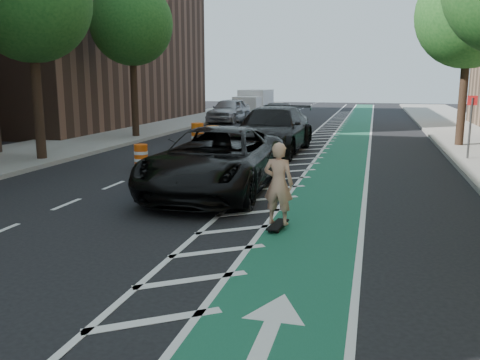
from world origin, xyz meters
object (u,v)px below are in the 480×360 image
(skateboarder, at_px, (278,184))
(barrel_a, at_px, (141,157))
(suv_near, at_px, (216,160))
(suv_far, at_px, (272,130))

(skateboarder, relative_size, barrel_a, 2.08)
(barrel_a, bearing_deg, suv_near, -39.37)
(suv_far, height_order, barrel_a, suv_far)
(suv_far, bearing_deg, skateboarder, -76.00)
(barrel_a, bearing_deg, skateboarder, -45.57)
(suv_near, distance_m, suv_far, 7.83)
(skateboarder, height_order, barrel_a, skateboarder)
(skateboarder, xyz_separation_m, suv_near, (-2.31, 3.10, -0.09))
(skateboarder, distance_m, barrel_a, 8.67)
(skateboarder, relative_size, suv_near, 0.27)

